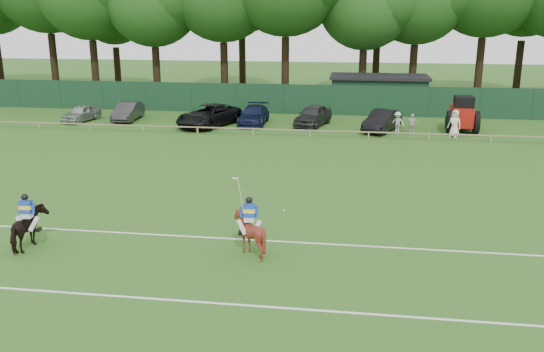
% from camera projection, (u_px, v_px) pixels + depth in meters
% --- Properties ---
extents(ground, '(160.00, 160.00, 0.00)m').
position_uv_depth(ground, '(249.00, 230.00, 22.77)').
color(ground, '#1E4C14').
rests_on(ground, ground).
extents(horse_dark, '(0.88, 1.81, 1.50)m').
position_uv_depth(horse_dark, '(29.00, 229.00, 20.79)').
color(horse_dark, black).
rests_on(horse_dark, ground).
extents(horse_chestnut, '(1.37, 1.51, 1.55)m').
position_uv_depth(horse_chestnut, '(249.00, 233.00, 20.33)').
color(horse_chestnut, maroon).
rests_on(horse_chestnut, ground).
extents(sedan_silver, '(2.19, 3.95, 1.27)m').
position_uv_depth(sedan_silver, '(81.00, 113.00, 45.22)').
color(sedan_silver, '#ABADB0').
rests_on(sedan_silver, ground).
extents(sedan_grey, '(1.82, 4.43, 1.43)m').
position_uv_depth(sedan_grey, '(128.00, 111.00, 45.62)').
color(sedan_grey, '#302F32').
rests_on(sedan_grey, ground).
extents(suv_black, '(4.60, 6.39, 1.62)m').
position_uv_depth(suv_black, '(209.00, 115.00, 43.30)').
color(suv_black, black).
rests_on(suv_black, ground).
extents(sedan_navy, '(2.03, 4.87, 1.41)m').
position_uv_depth(sedan_navy, '(254.00, 115.00, 44.02)').
color(sedan_navy, '#12183A').
rests_on(sedan_navy, ground).
extents(hatch_grey, '(3.00, 4.87, 1.55)m').
position_uv_depth(hatch_grey, '(313.00, 115.00, 43.48)').
color(hatch_grey, '#2C2D2F').
rests_on(hatch_grey, ground).
extents(estate_black, '(3.13, 4.79, 1.49)m').
position_uv_depth(estate_black, '(382.00, 121.00, 41.50)').
color(estate_black, black).
rests_on(estate_black, ground).
extents(spectator_left, '(1.10, 0.85, 1.49)m').
position_uv_depth(spectator_left, '(397.00, 122.00, 40.97)').
color(spectator_left, beige).
rests_on(spectator_left, ground).
extents(spectator_mid, '(0.89, 0.39, 1.51)m').
position_uv_depth(spectator_mid, '(412.00, 124.00, 40.11)').
color(spectator_mid, beige).
rests_on(spectator_mid, ground).
extents(spectator_right, '(1.10, 1.01, 1.88)m').
position_uv_depth(spectator_right, '(455.00, 123.00, 39.48)').
color(spectator_right, silver).
rests_on(spectator_right, ground).
extents(rider_dark, '(0.94, 0.38, 1.41)m').
position_uv_depth(rider_dark, '(26.00, 211.00, 20.59)').
color(rider_dark, silver).
rests_on(rider_dark, ground).
extents(rider_chestnut, '(0.94, 0.55, 2.05)m').
position_uv_depth(rider_chestnut, '(249.00, 214.00, 20.12)').
color(rider_chestnut, silver).
rests_on(rider_chestnut, ground).
extents(polo_ball, '(0.09, 0.09, 0.09)m').
position_uv_depth(polo_ball, '(284.00, 211.00, 24.86)').
color(polo_ball, silver).
rests_on(polo_ball, ground).
extents(pitch_lines, '(60.00, 5.10, 0.01)m').
position_uv_depth(pitch_lines, '(230.00, 267.00, 19.43)').
color(pitch_lines, silver).
rests_on(pitch_lines, ground).
extents(pitch_rail, '(62.10, 0.10, 0.50)m').
position_uv_depth(pitch_rail, '(296.00, 130.00, 39.78)').
color(pitch_rail, '#997F5B').
rests_on(pitch_rail, ground).
extents(perimeter_fence, '(92.08, 0.08, 2.50)m').
position_uv_depth(perimeter_fence, '(307.00, 100.00, 48.12)').
color(perimeter_fence, '#14351E').
rests_on(perimeter_fence, ground).
extents(utility_shed, '(8.40, 4.40, 3.04)m').
position_uv_depth(utility_shed, '(378.00, 93.00, 50.08)').
color(utility_shed, '#14331E').
rests_on(utility_shed, ground).
extents(tree_row, '(96.00, 12.00, 21.00)m').
position_uv_depth(tree_row, '(334.00, 101.00, 55.80)').
color(tree_row, '#26561C').
rests_on(tree_row, ground).
extents(tractor, '(2.22, 3.16, 2.59)m').
position_uv_depth(tractor, '(462.00, 115.00, 41.14)').
color(tractor, '#9A150E').
rests_on(tractor, ground).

